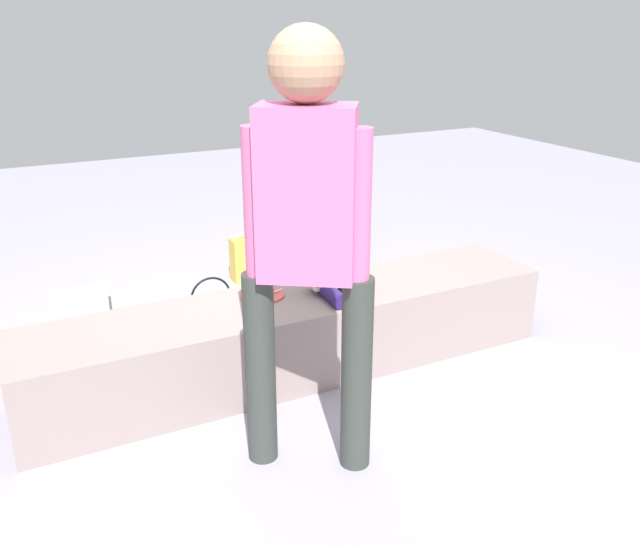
% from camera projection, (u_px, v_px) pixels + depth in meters
% --- Properties ---
extents(ground_plane, '(12.00, 12.00, 0.00)m').
position_uv_depth(ground_plane, '(296.00, 370.00, 3.46)').
color(ground_plane, '#938E9F').
extents(concrete_ledge, '(2.69, 0.53, 0.40)m').
position_uv_depth(concrete_ledge, '(296.00, 334.00, 3.38)').
color(concrete_ledge, gray).
rests_on(concrete_ledge, ground_plane).
extents(child_seated, '(0.28, 0.32, 0.48)m').
position_uv_depth(child_seated, '(331.00, 252.00, 3.30)').
color(child_seated, '#261753').
rests_on(child_seated, concrete_ledge).
extents(adult_standing, '(0.44, 0.36, 1.68)m').
position_uv_depth(adult_standing, '(307.00, 222.00, 2.39)').
color(adult_standing, '#313732').
rests_on(adult_standing, ground_plane).
extents(cake_plate, '(0.22, 0.22, 0.07)m').
position_uv_depth(cake_plate, '(262.00, 292.00, 3.32)').
color(cake_plate, '#E0594C').
rests_on(cake_plate, concrete_ledge).
extents(gift_bag, '(0.25, 0.12, 0.35)m').
position_uv_depth(gift_bag, '(250.00, 258.00, 4.59)').
color(gift_bag, gold).
rests_on(gift_bag, ground_plane).
extents(railing_post, '(0.36, 0.36, 0.97)m').
position_uv_depth(railing_post, '(345.00, 208.00, 5.04)').
color(railing_post, black).
rests_on(railing_post, ground_plane).
extents(water_bottle_near_gift, '(0.07, 0.07, 0.18)m').
position_uv_depth(water_bottle_near_gift, '(328.00, 311.00, 3.94)').
color(water_bottle_near_gift, silver).
rests_on(water_bottle_near_gift, ground_plane).
extents(party_cup_red, '(0.08, 0.08, 0.11)m').
position_uv_depth(party_cup_red, '(148.00, 351.00, 3.53)').
color(party_cup_red, red).
rests_on(party_cup_red, ground_plane).
extents(cake_box_white, '(0.37, 0.30, 0.12)m').
position_uv_depth(cake_box_white, '(80.00, 305.00, 4.08)').
color(cake_box_white, white).
rests_on(cake_box_white, ground_plane).
extents(handbag_black_leather, '(0.31, 0.11, 0.37)m').
position_uv_depth(handbag_black_leather, '(212.00, 316.00, 3.74)').
color(handbag_black_leather, black).
rests_on(handbag_black_leather, ground_plane).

